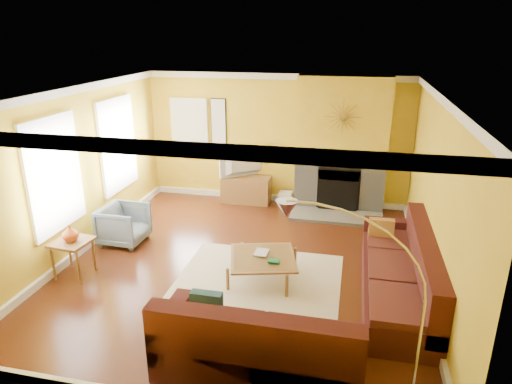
% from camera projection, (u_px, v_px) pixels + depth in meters
% --- Properties ---
extents(floor, '(5.50, 6.00, 0.02)m').
position_uv_depth(floor, '(243.00, 265.00, 7.24)').
color(floor, '#602B14').
rests_on(floor, ground).
extents(ceiling, '(5.50, 6.00, 0.02)m').
position_uv_depth(ceiling, '(241.00, 92.00, 6.32)').
color(ceiling, white).
rests_on(ceiling, ground).
extents(wall_back, '(5.50, 0.02, 2.70)m').
position_uv_depth(wall_back, '(277.00, 139.00, 9.55)').
color(wall_back, gold).
rests_on(wall_back, ground).
extents(wall_front, '(5.50, 0.02, 2.70)m').
position_uv_depth(wall_front, '(159.00, 291.00, 4.01)').
color(wall_front, gold).
rests_on(wall_front, ground).
extents(wall_left, '(0.02, 6.00, 2.70)m').
position_uv_depth(wall_left, '(76.00, 172.00, 7.34)').
color(wall_left, gold).
rests_on(wall_left, ground).
extents(wall_right, '(0.02, 6.00, 2.70)m').
position_uv_depth(wall_right, '(438.00, 198.00, 6.22)').
color(wall_right, gold).
rests_on(wall_right, ground).
extents(baseboard, '(5.50, 6.00, 0.12)m').
position_uv_depth(baseboard, '(243.00, 261.00, 7.22)').
color(baseboard, white).
rests_on(baseboard, floor).
extents(crown_molding, '(5.50, 6.00, 0.12)m').
position_uv_depth(crown_molding, '(241.00, 97.00, 6.35)').
color(crown_molding, white).
rests_on(crown_molding, ceiling).
extents(window_left_near, '(0.06, 1.22, 1.72)m').
position_uv_depth(window_left_near, '(117.00, 145.00, 8.48)').
color(window_left_near, white).
rests_on(window_left_near, wall_left).
extents(window_left_far, '(0.06, 1.22, 1.72)m').
position_uv_depth(window_left_far, '(53.00, 175.00, 6.73)').
color(window_left_far, white).
rests_on(window_left_far, wall_left).
extents(window_back, '(0.82, 0.06, 1.22)m').
position_uv_depth(window_back, '(190.00, 126.00, 9.82)').
color(window_back, white).
rests_on(window_back, wall_back).
extents(wall_art, '(0.34, 0.04, 1.14)m').
position_uv_depth(wall_art, '(219.00, 125.00, 9.68)').
color(wall_art, white).
rests_on(wall_art, wall_back).
extents(fireplace, '(1.80, 0.40, 2.70)m').
position_uv_depth(fireplace, '(342.00, 145.00, 9.08)').
color(fireplace, gray).
rests_on(fireplace, floor).
extents(mantel, '(1.92, 0.22, 0.08)m').
position_uv_depth(mantel, '(341.00, 153.00, 8.90)').
color(mantel, white).
rests_on(mantel, fireplace).
extents(hearth, '(1.80, 0.70, 0.06)m').
position_uv_depth(hearth, '(336.00, 216.00, 9.02)').
color(hearth, gray).
rests_on(hearth, floor).
extents(sunburst, '(0.70, 0.04, 0.70)m').
position_uv_depth(sunburst, '(343.00, 117.00, 8.67)').
color(sunburst, olive).
rests_on(sunburst, fireplace).
extents(rug, '(2.40, 1.80, 0.02)m').
position_uv_depth(rug, '(260.00, 276.00, 6.89)').
color(rug, beige).
rests_on(rug, floor).
extents(sectional_sofa, '(3.10, 3.70, 0.90)m').
position_uv_depth(sectional_sofa, '(314.00, 274.00, 6.06)').
color(sectional_sofa, '#471916').
rests_on(sectional_sofa, floor).
extents(coffee_table, '(1.15, 1.15, 0.37)m').
position_uv_depth(coffee_table, '(263.00, 268.00, 6.77)').
color(coffee_table, white).
rests_on(coffee_table, floor).
extents(media_console, '(1.03, 0.46, 0.57)m').
position_uv_depth(media_console, '(246.00, 189.00, 9.79)').
color(media_console, olive).
rests_on(media_console, floor).
extents(tv, '(0.97, 0.79, 0.64)m').
position_uv_depth(tv, '(246.00, 162.00, 9.59)').
color(tv, black).
rests_on(tv, media_console).
extents(subwoofer, '(0.27, 0.27, 0.27)m').
position_uv_depth(subwoofer, '(285.00, 198.00, 9.70)').
color(subwoofer, white).
rests_on(subwoofer, floor).
extents(armchair, '(0.76, 0.74, 0.67)m').
position_uv_depth(armchair, '(124.00, 225.00, 7.89)').
color(armchair, slate).
rests_on(armchair, floor).
extents(side_table, '(0.56, 0.56, 0.57)m').
position_uv_depth(side_table, '(74.00, 258.00, 6.85)').
color(side_table, olive).
rests_on(side_table, floor).
extents(vase, '(0.26, 0.26, 0.25)m').
position_uv_depth(vase, '(70.00, 233.00, 6.71)').
color(vase, '#D8591E').
rests_on(vase, side_table).
extents(book, '(0.21, 0.27, 0.03)m').
position_uv_depth(book, '(255.00, 252.00, 6.82)').
color(book, white).
rests_on(book, coffee_table).
extents(arc_lamp, '(1.35, 0.36, 2.11)m').
position_uv_depth(arc_lamp, '(357.00, 314.00, 4.19)').
color(arc_lamp, silver).
rests_on(arc_lamp, floor).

